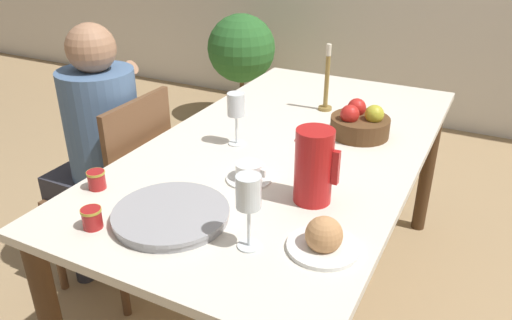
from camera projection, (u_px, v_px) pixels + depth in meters
ground_plane at (284, 298)px, 2.25m from camera, size 20.00×20.00×0.00m
dining_table at (288, 166)px, 1.95m from camera, size 0.98×1.83×0.77m
chair_person_side at (122, 190)px, 2.14m from camera, size 0.42×0.42×0.92m
person_seated at (99, 140)px, 2.07m from camera, size 0.39×0.41×1.20m
red_pitcher at (314, 166)px, 1.48m from camera, size 0.14×0.12×0.23m
wine_glass_water at (236, 107)px, 1.84m from camera, size 0.07×0.07×0.20m
wine_glass_juice at (249, 196)px, 1.25m from camera, size 0.07×0.07×0.21m
teacup_near_person at (249, 173)px, 1.64m from camera, size 0.15×0.15×0.06m
serving_tray at (171, 215)px, 1.43m from camera, size 0.34×0.34×0.03m
bread_plate at (324, 239)px, 1.30m from camera, size 0.19×0.19×0.10m
jam_jar_amber at (96, 179)px, 1.59m from camera, size 0.06×0.06×0.06m
jam_jar_red at (92, 217)px, 1.39m from camera, size 0.06×0.06×0.06m
fruit_bowl at (360, 123)px, 1.96m from camera, size 0.23×0.23×0.13m
candlestick_tall at (327, 86)px, 2.18m from camera, size 0.06×0.06×0.30m
potted_plant at (241, 53)px, 3.95m from camera, size 0.54×0.54×0.86m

